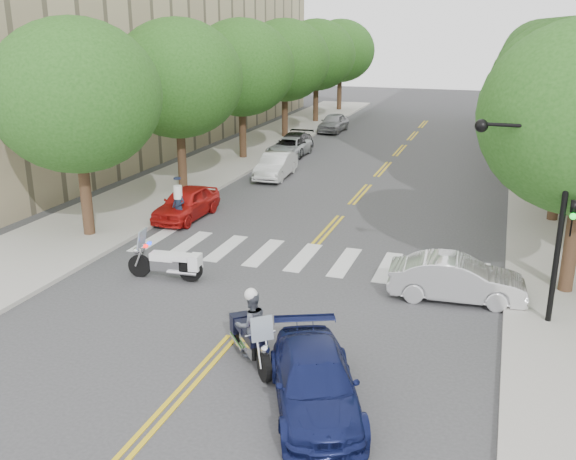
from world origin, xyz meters
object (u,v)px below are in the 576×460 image
at_px(motorcycle_police, 251,329).
at_px(convertible, 457,279).
at_px(sedan_blue, 315,382).
at_px(motorcycle_parked, 171,263).
at_px(officer_standing, 179,207).

distance_m(motorcycle_police, convertible, 7.22).
bearing_deg(sedan_blue, motorcycle_parked, 115.80).
relative_size(officer_standing, convertible, 0.42).
height_order(motorcycle_police, motorcycle_parked, motorcycle_police).
xyz_separation_m(convertible, sedan_blue, (-2.47, -7.05, -0.04)).
bearing_deg(motorcycle_police, officer_standing, -93.61).
xyz_separation_m(motorcycle_police, officer_standing, (-6.99, 9.38, -0.04)).
bearing_deg(sedan_blue, convertible, 46.95).
bearing_deg(officer_standing, convertible, -6.83).
height_order(motorcycle_police, officer_standing, motorcycle_police).
bearing_deg(motorcycle_parked, convertible, -87.16).
relative_size(convertible, sedan_blue, 0.93).
height_order(motorcycle_police, sedan_blue, motorcycle_police).
distance_m(motorcycle_parked, sedan_blue, 8.73).
height_order(convertible, sedan_blue, convertible).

